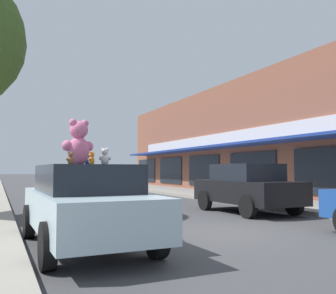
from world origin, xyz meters
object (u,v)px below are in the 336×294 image
(teddy_bear_giant, at_px, (79,143))
(teddy_bear_purple, at_px, (82,160))
(plush_art_car, at_px, (85,203))
(teddy_bear_black, at_px, (74,160))
(parked_car_far_center, at_px, (247,187))
(teddy_bear_blue, at_px, (88,159))
(teddy_bear_brown, at_px, (70,158))
(teddy_bear_orange, at_px, (92,158))
(teddy_bear_white, at_px, (105,157))

(teddy_bear_giant, relative_size, teddy_bear_purple, 4.05)
(plush_art_car, xyz_separation_m, teddy_bear_giant, (-0.05, 0.43, 1.17))
(teddy_bear_black, height_order, teddy_bear_purple, teddy_bear_black)
(teddy_bear_black, distance_m, parked_car_far_center, 6.89)
(teddy_bear_black, xyz_separation_m, teddy_bear_blue, (0.32, 0.09, 0.03))
(plush_art_car, xyz_separation_m, teddy_bear_brown, (-0.35, -0.39, 0.83))
(teddy_bear_black, bearing_deg, teddy_bear_giant, 68.37)
(teddy_bear_giant, xyz_separation_m, teddy_bear_purple, (0.16, 0.39, -0.34))
(plush_art_car, distance_m, teddy_bear_orange, 0.86)
(teddy_bear_brown, relative_size, parked_car_far_center, 0.06)
(teddy_bear_brown, bearing_deg, teddy_bear_black, -128.64)
(teddy_bear_blue, bearing_deg, teddy_bear_brown, 96.61)
(teddy_bear_brown, bearing_deg, plush_art_car, -157.69)
(teddy_bear_brown, bearing_deg, teddy_bear_white, -161.29)
(teddy_bear_black, bearing_deg, plush_art_car, 68.91)
(teddy_bear_white, bearing_deg, teddy_bear_black, 3.84)
(teddy_bear_purple, bearing_deg, teddy_bear_white, -173.47)
(teddy_bear_giant, height_order, teddy_bear_orange, teddy_bear_giant)
(teddy_bear_purple, bearing_deg, parked_car_far_center, -106.67)
(teddy_bear_brown, distance_m, teddy_bear_purple, 1.30)
(teddy_bear_giant, distance_m, parked_car_far_center, 7.04)
(teddy_bear_white, bearing_deg, teddy_bear_giant, 33.58)
(plush_art_car, relative_size, teddy_bear_giant, 4.99)
(teddy_bear_orange, xyz_separation_m, teddy_bear_blue, (0.15, 0.99, 0.02))
(teddy_bear_black, height_order, teddy_bear_orange, teddy_bear_orange)
(teddy_bear_giant, distance_m, teddy_bear_orange, 0.67)
(teddy_bear_giant, relative_size, teddy_bear_blue, 3.16)
(plush_art_car, distance_m, teddy_bear_giant, 1.25)
(teddy_bear_black, xyz_separation_m, teddy_bear_orange, (0.17, -0.90, 0.01))
(plush_art_car, relative_size, parked_car_far_center, 1.13)
(plush_art_car, distance_m, teddy_bear_blue, 1.23)
(teddy_bear_giant, height_order, teddy_bear_black, teddy_bear_giant)
(parked_car_far_center, bearing_deg, teddy_bear_white, -152.85)
(plush_art_car, height_order, teddy_bear_brown, teddy_bear_brown)
(plush_art_car, distance_m, teddy_bear_black, 1.13)
(plush_art_car, distance_m, parked_car_far_center, 7.10)
(teddy_bear_black, bearing_deg, teddy_bear_orange, 73.42)
(teddy_bear_brown, height_order, teddy_bear_blue, teddy_bear_blue)
(teddy_bear_orange, distance_m, teddy_bear_blue, 1.00)
(teddy_bear_black, relative_size, teddy_bear_white, 0.66)
(teddy_bear_brown, bearing_deg, parked_car_far_center, -175.86)
(teddy_bear_blue, xyz_separation_m, teddy_bear_white, (0.26, -0.41, 0.03))
(teddy_bear_giant, bearing_deg, teddy_bear_purple, -127.77)
(teddy_bear_giant, height_order, teddy_bear_blue, teddy_bear_giant)
(teddy_bear_brown, bearing_deg, teddy_bear_orange, -175.83)
(teddy_bear_blue, relative_size, teddy_bear_purple, 1.28)
(plush_art_car, height_order, teddy_bear_black, teddy_bear_black)
(teddy_bear_brown, xyz_separation_m, teddy_bear_white, (0.85, 0.83, 0.06))
(teddy_bear_giant, distance_m, teddy_bear_white, 0.62)
(plush_art_car, xyz_separation_m, parked_car_far_center, (6.24, 3.39, 0.04))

